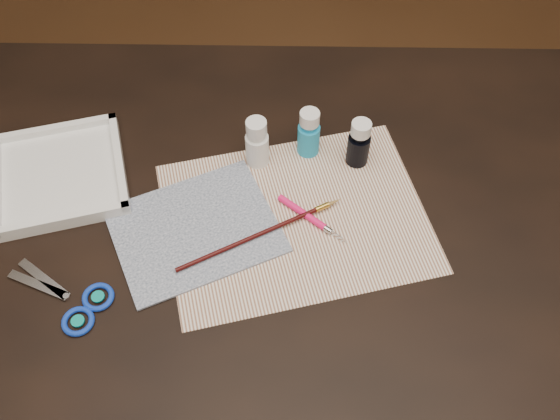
{
  "coord_description": "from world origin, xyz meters",
  "views": [
    {
      "loc": [
        0.01,
        -0.57,
        1.59
      ],
      "look_at": [
        0.0,
        0.0,
        0.8
      ],
      "focal_mm": 40.0,
      "sensor_mm": 36.0,
      "label": 1
    }
  ],
  "objects_px": {
    "paper": "(296,217)",
    "paint_bottle_white": "(257,142)",
    "paint_bottle_navy": "(359,143)",
    "paint_bottle_cyan": "(309,133)",
    "scissors": "(55,295)",
    "canvas": "(195,229)",
    "palette_tray": "(59,174)"
  },
  "relations": [
    {
      "from": "paper",
      "to": "paint_bottle_white",
      "type": "bearing_deg",
      "value": 119.16
    },
    {
      "from": "paint_bottle_navy",
      "to": "paint_bottle_cyan",
      "type": "bearing_deg",
      "value": 165.47
    },
    {
      "from": "paint_bottle_white",
      "to": "scissors",
      "type": "relative_size",
      "value": 0.52
    },
    {
      "from": "paper",
      "to": "canvas",
      "type": "bearing_deg",
      "value": -169.83
    },
    {
      "from": "canvas",
      "to": "paint_bottle_white",
      "type": "relative_size",
      "value": 2.6
    },
    {
      "from": "paint_bottle_navy",
      "to": "scissors",
      "type": "relative_size",
      "value": 0.5
    },
    {
      "from": "canvas",
      "to": "paint_bottle_navy",
      "type": "distance_m",
      "value": 0.31
    },
    {
      "from": "scissors",
      "to": "paint_bottle_cyan",
      "type": "bearing_deg",
      "value": -120.37
    },
    {
      "from": "paper",
      "to": "paint_bottle_navy",
      "type": "height_order",
      "value": "paint_bottle_navy"
    },
    {
      "from": "paint_bottle_cyan",
      "to": "paper",
      "type": "bearing_deg",
      "value": -98.39
    },
    {
      "from": "scissors",
      "to": "palette_tray",
      "type": "distance_m",
      "value": 0.23
    },
    {
      "from": "paint_bottle_cyan",
      "to": "scissors",
      "type": "height_order",
      "value": "paint_bottle_cyan"
    },
    {
      "from": "paint_bottle_cyan",
      "to": "scissors",
      "type": "distance_m",
      "value": 0.49
    },
    {
      "from": "paper",
      "to": "palette_tray",
      "type": "distance_m",
      "value": 0.41
    },
    {
      "from": "paint_bottle_white",
      "to": "palette_tray",
      "type": "relative_size",
      "value": 0.45
    },
    {
      "from": "paint_bottle_white",
      "to": "paint_bottle_cyan",
      "type": "distance_m",
      "value": 0.09
    },
    {
      "from": "canvas",
      "to": "paint_bottle_white",
      "type": "height_order",
      "value": "paint_bottle_white"
    },
    {
      "from": "paper",
      "to": "paint_bottle_navy",
      "type": "distance_m",
      "value": 0.17
    },
    {
      "from": "canvas",
      "to": "paint_bottle_cyan",
      "type": "distance_m",
      "value": 0.26
    },
    {
      "from": "paper",
      "to": "paint_bottle_white",
      "type": "height_order",
      "value": "paint_bottle_white"
    },
    {
      "from": "paint_bottle_white",
      "to": "palette_tray",
      "type": "height_order",
      "value": "paint_bottle_white"
    },
    {
      "from": "paint_bottle_white",
      "to": "scissors",
      "type": "height_order",
      "value": "paint_bottle_white"
    },
    {
      "from": "paint_bottle_navy",
      "to": "palette_tray",
      "type": "relative_size",
      "value": 0.43
    },
    {
      "from": "canvas",
      "to": "paper",
      "type": "bearing_deg",
      "value": 10.17
    },
    {
      "from": "paint_bottle_white",
      "to": "scissors",
      "type": "distance_m",
      "value": 0.4
    },
    {
      "from": "paper",
      "to": "paint_bottle_cyan",
      "type": "xyz_separation_m",
      "value": [
        0.02,
        0.15,
        0.05
      ]
    },
    {
      "from": "paint_bottle_cyan",
      "to": "palette_tray",
      "type": "xyz_separation_m",
      "value": [
        -0.43,
        -0.07,
        -0.03
      ]
    },
    {
      "from": "paper",
      "to": "paint_bottle_cyan",
      "type": "height_order",
      "value": "paint_bottle_cyan"
    },
    {
      "from": "paint_bottle_cyan",
      "to": "paint_bottle_navy",
      "type": "height_order",
      "value": "same"
    },
    {
      "from": "paper",
      "to": "paint_bottle_white",
      "type": "xyz_separation_m",
      "value": [
        -0.07,
        0.12,
        0.05
      ]
    },
    {
      "from": "paint_bottle_cyan",
      "to": "palette_tray",
      "type": "distance_m",
      "value": 0.43
    },
    {
      "from": "paper",
      "to": "paint_bottle_navy",
      "type": "xyz_separation_m",
      "value": [
        0.11,
        0.12,
        0.05
      ]
    }
  ]
}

